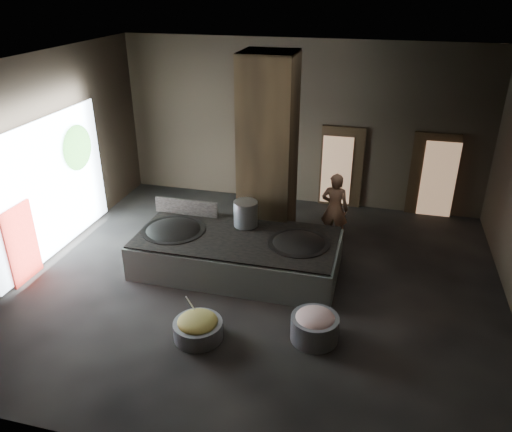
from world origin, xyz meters
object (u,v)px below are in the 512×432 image
(veg_basin, at_px, (198,330))
(wok_left, at_px, (174,233))
(hearth_platform, at_px, (237,254))
(stock_pot, at_px, (246,214))
(meat_basin, at_px, (314,328))
(wok_right, at_px, (298,246))
(cook, at_px, (335,209))

(veg_basin, bearing_deg, wok_left, 121.19)
(hearth_platform, xyz_separation_m, stock_pot, (0.05, 0.55, 0.75))
(meat_basin, bearing_deg, wok_left, 151.55)
(wok_right, distance_m, meat_basin, 2.14)
(hearth_platform, relative_size, veg_basin, 4.94)
(stock_pot, height_order, cook, cook)
(cook, height_order, veg_basin, cook)
(hearth_platform, relative_size, meat_basin, 5.12)
(hearth_platform, xyz_separation_m, wok_right, (1.35, 0.05, 0.37))
(wok_left, relative_size, cook, 0.77)
(veg_basin, bearing_deg, wok_right, 60.79)
(meat_basin, bearing_deg, wok_right, 108.49)
(hearth_platform, height_order, wok_left, wok_left)
(cook, bearing_deg, hearth_platform, 47.37)
(wok_left, xyz_separation_m, stock_pot, (1.50, 0.60, 0.38))
(wok_left, height_order, wok_right, wok_left)
(cook, xyz_separation_m, veg_basin, (-1.93, -4.20, -0.73))
(wok_left, bearing_deg, cook, 28.84)
(wok_left, relative_size, veg_basin, 1.56)
(wok_left, xyz_separation_m, veg_basin, (1.43, -2.36, -0.59))
(stock_pot, xyz_separation_m, meat_basin, (1.96, -2.47, -0.89))
(wok_left, distance_m, stock_pot, 1.66)
(wok_right, xyz_separation_m, cook, (0.56, 1.75, 0.15))
(stock_pot, bearing_deg, cook, 33.91)
(stock_pot, distance_m, veg_basin, 3.11)
(wok_left, height_order, stock_pot, stock_pot)
(veg_basin, relative_size, meat_basin, 1.04)
(stock_pot, relative_size, meat_basin, 0.67)
(stock_pot, bearing_deg, hearth_platform, -95.19)
(wok_left, bearing_deg, veg_basin, -58.81)
(hearth_platform, xyz_separation_m, cook, (1.91, 1.80, 0.52))
(wok_right, height_order, stock_pot, stock_pot)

